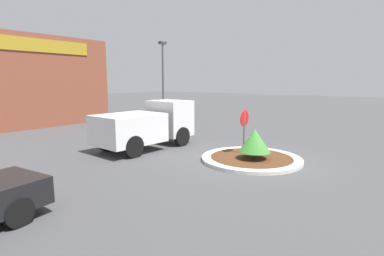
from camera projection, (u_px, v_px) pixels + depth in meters
name	position (u px, v px, depth m)	size (l,w,h in m)	color
ground_plane	(251.00, 160.00, 12.65)	(120.00, 120.00, 0.00)	#474749
traffic_island	(251.00, 159.00, 12.64)	(4.19, 4.19, 0.14)	beige
stop_sign	(244.00, 124.00, 13.12)	(0.73, 0.07, 2.09)	#4C4C51
island_shrub	(255.00, 141.00, 12.26)	(1.30, 1.30, 1.23)	brown
utility_truck	(147.00, 125.00, 14.82)	(5.17, 2.41, 2.29)	white
storefront_building	(14.00, 82.00, 22.25)	(12.14, 6.07, 6.54)	brown
light_pole	(163.00, 75.00, 24.87)	(0.70, 0.30, 6.50)	#4C4C51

